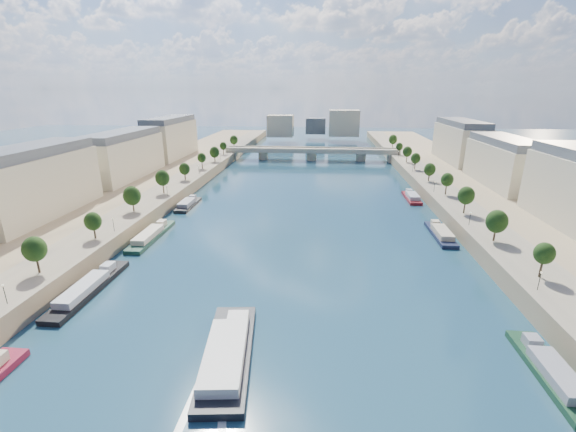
# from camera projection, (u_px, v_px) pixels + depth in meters

# --- Properties ---
(ground) EXTENTS (700.00, 700.00, 0.00)m
(ground) POSITION_uv_depth(u_px,v_px,m) (300.00, 220.00, 137.62)
(ground) COLOR #0D2A3C
(ground) RESTS_ON ground
(quay_left) EXTENTS (44.00, 520.00, 5.00)m
(quay_left) POSITION_uv_depth(u_px,v_px,m) (107.00, 208.00, 143.05)
(quay_left) COLOR #9E8460
(quay_left) RESTS_ON ground
(quay_right) EXTENTS (44.00, 520.00, 5.00)m
(quay_right) POSITION_uv_depth(u_px,v_px,m) (511.00, 219.00, 130.61)
(quay_right) COLOR #9E8460
(quay_right) RESTS_ON ground
(pave_left) EXTENTS (14.00, 520.00, 0.10)m
(pave_left) POSITION_uv_depth(u_px,v_px,m) (145.00, 202.00, 140.95)
(pave_left) COLOR gray
(pave_left) RESTS_ON quay_left
(pave_right) EXTENTS (14.00, 520.00, 0.10)m
(pave_right) POSITION_uv_depth(u_px,v_px,m) (467.00, 211.00, 131.10)
(pave_right) COLOR gray
(pave_right) RESTS_ON quay_right
(trees_left) EXTENTS (4.80, 268.80, 8.26)m
(trees_left) POSITION_uv_depth(u_px,v_px,m) (151.00, 187.00, 140.96)
(trees_left) COLOR #382B1E
(trees_left) RESTS_ON ground
(trees_right) EXTENTS (4.80, 268.80, 8.26)m
(trees_right) POSITION_uv_depth(u_px,v_px,m) (454.00, 188.00, 139.02)
(trees_right) COLOR #382B1E
(trees_right) RESTS_ON ground
(lamps_left) EXTENTS (0.36, 200.36, 4.28)m
(lamps_left) POSITION_uv_depth(u_px,v_px,m) (144.00, 203.00, 130.25)
(lamps_left) COLOR black
(lamps_left) RESTS_ON ground
(lamps_right) EXTENTS (0.36, 200.36, 4.28)m
(lamps_right) POSITION_uv_depth(u_px,v_px,m) (450.00, 199.00, 135.36)
(lamps_right) COLOR black
(lamps_right) RESTS_ON ground
(buildings_left) EXTENTS (16.00, 226.00, 23.20)m
(buildings_left) POSITION_uv_depth(u_px,v_px,m) (87.00, 164.00, 151.13)
(buildings_left) COLOR #C0B594
(buildings_left) RESTS_ON ground
(buildings_right) EXTENTS (16.00, 226.00, 23.20)m
(buildings_right) POSITION_uv_depth(u_px,v_px,m) (541.00, 172.00, 136.44)
(buildings_right) COLOR #C0B594
(buildings_right) RESTS_ON ground
(skyline) EXTENTS (79.00, 42.00, 22.00)m
(skyline) POSITION_uv_depth(u_px,v_px,m) (319.00, 124.00, 340.23)
(skyline) COLOR #C0B594
(skyline) RESTS_ON ground
(bridge) EXTENTS (112.00, 12.00, 8.15)m
(bridge) POSITION_uv_depth(u_px,v_px,m) (312.00, 152.00, 251.41)
(bridge) COLOR #C1B79E
(bridge) RESTS_ON ground
(tour_barge) EXTENTS (11.07, 28.53, 3.79)m
(tour_barge) POSITION_uv_depth(u_px,v_px,m) (228.00, 353.00, 66.71)
(tour_barge) COLOR black
(tour_barge) RESTS_ON ground
(moored_barges_left) EXTENTS (5.00, 152.79, 3.60)m
(moored_barges_left) POSITION_uv_depth(u_px,v_px,m) (91.00, 286.00, 89.62)
(moored_barges_left) COLOR #1B253C
(moored_barges_left) RESTS_ON ground
(moored_barges_right) EXTENTS (5.00, 163.55, 3.60)m
(moored_barges_right) POSITION_uv_depth(u_px,v_px,m) (480.00, 283.00, 91.11)
(moored_barges_right) COLOR black
(moored_barges_right) RESTS_ON ground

